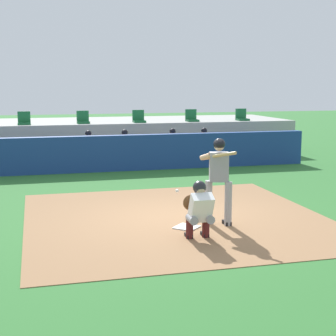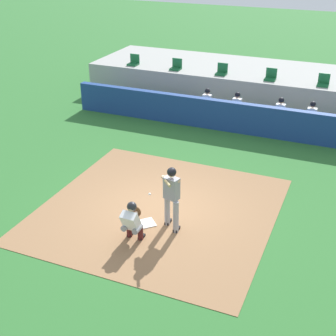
% 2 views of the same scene
% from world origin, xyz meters
% --- Properties ---
extents(ground_plane, '(80.00, 80.00, 0.00)m').
position_xyz_m(ground_plane, '(0.00, 0.00, 0.00)').
color(ground_plane, '#2D6B2D').
extents(dirt_infield, '(6.40, 6.40, 0.01)m').
position_xyz_m(dirt_infield, '(0.00, 0.00, 0.01)').
color(dirt_infield, '#936B47').
rests_on(dirt_infield, ground).
extents(home_plate, '(0.62, 0.62, 0.02)m').
position_xyz_m(home_plate, '(0.00, -0.80, 0.02)').
color(home_plate, white).
rests_on(home_plate, dirt_infield).
extents(batter_at_plate, '(0.62, 0.83, 1.80)m').
position_xyz_m(batter_at_plate, '(0.69, -0.72, 1.04)').
color(batter_at_plate, '#99999E').
rests_on(batter_at_plate, ground).
extents(catcher_crouched, '(0.49, 1.58, 1.13)m').
position_xyz_m(catcher_crouched, '(-0.00, -1.60, 0.61)').
color(catcher_crouched, gray).
rests_on(catcher_crouched, ground).
extents(dugout_wall, '(13.00, 0.30, 1.20)m').
position_xyz_m(dugout_wall, '(0.00, 6.50, 0.60)').
color(dugout_wall, navy).
rests_on(dugout_wall, ground).
extents(dugout_bench, '(11.80, 0.44, 0.45)m').
position_xyz_m(dugout_bench, '(0.00, 7.50, 0.23)').
color(dugout_bench, olive).
rests_on(dugout_bench, ground).
extents(dugout_player_0, '(0.49, 0.70, 1.30)m').
position_xyz_m(dugout_player_0, '(-1.09, 7.34, 0.67)').
color(dugout_player_0, '#939399').
rests_on(dugout_player_0, ground).
extents(dugout_player_1, '(0.49, 0.70, 1.30)m').
position_xyz_m(dugout_player_1, '(0.18, 7.34, 0.67)').
color(dugout_player_1, '#939399').
rests_on(dugout_player_1, ground).
extents(dugout_player_2, '(0.49, 0.70, 1.30)m').
position_xyz_m(dugout_player_2, '(1.94, 7.34, 0.67)').
color(dugout_player_2, '#939399').
rests_on(dugout_player_2, ground).
extents(dugout_player_3, '(0.49, 0.70, 1.30)m').
position_xyz_m(dugout_player_3, '(3.14, 7.34, 0.67)').
color(dugout_player_3, '#939399').
rests_on(dugout_player_3, ground).
extents(stands_platform, '(15.00, 4.40, 1.40)m').
position_xyz_m(stands_platform, '(0.00, 10.90, 0.70)').
color(stands_platform, '#9E9E99').
rests_on(stands_platform, ground).
extents(stadium_seat_1, '(0.46, 0.46, 0.48)m').
position_xyz_m(stadium_seat_1, '(-3.25, 9.38, 1.53)').
color(stadium_seat_1, '#196033').
rests_on(stadium_seat_1, stands_platform).
extents(stadium_seat_2, '(0.46, 0.46, 0.48)m').
position_xyz_m(stadium_seat_2, '(-1.08, 9.38, 1.53)').
color(stadium_seat_2, '#196033').
rests_on(stadium_seat_2, stands_platform).
extents(stadium_seat_3, '(0.46, 0.46, 0.48)m').
position_xyz_m(stadium_seat_3, '(1.08, 9.38, 1.53)').
color(stadium_seat_3, '#196033').
rests_on(stadium_seat_3, stands_platform).
extents(stadium_seat_4, '(0.46, 0.46, 0.48)m').
position_xyz_m(stadium_seat_4, '(3.25, 9.38, 1.53)').
color(stadium_seat_4, '#196033').
rests_on(stadium_seat_4, stands_platform).
extents(stadium_seat_5, '(0.46, 0.46, 0.48)m').
position_xyz_m(stadium_seat_5, '(5.42, 9.38, 1.53)').
color(stadium_seat_5, '#196033').
rests_on(stadium_seat_5, stands_platform).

